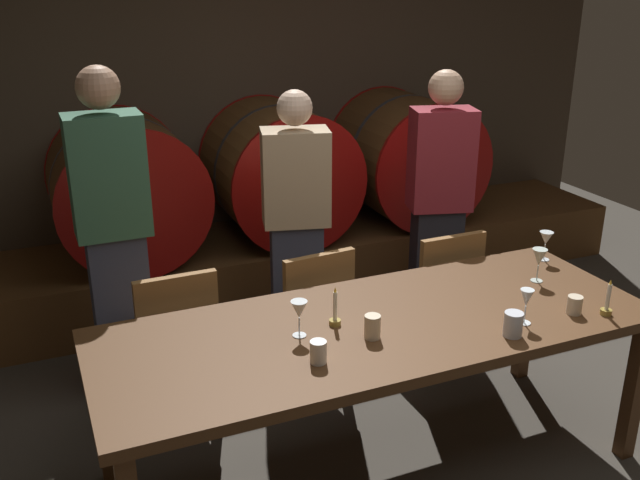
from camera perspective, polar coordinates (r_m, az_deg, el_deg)
ground_plane at (r=3.56m, az=10.50°, el=-18.30°), size 7.78×7.78×0.00m
back_wall at (r=5.47m, az=-5.58°, el=11.10°), size 5.99×0.24×2.61m
barrel_shelf at (r=5.27m, az=-3.33°, el=-1.65°), size 5.39×0.90×0.42m
wine_barrel_left at (r=4.81m, az=-15.37°, el=4.02°), size 0.96×0.88×0.96m
wine_barrel_center at (r=5.05m, az=-3.31°, el=5.54°), size 0.96×0.88×0.96m
wine_barrel_right at (r=5.48m, az=6.95°, el=6.63°), size 0.96×0.88×0.96m
dining_table at (r=3.18m, az=4.67°, el=-7.72°), size 2.50×0.92×0.77m
chair_left at (r=3.67m, az=-11.57°, el=-7.85°), size 0.41×0.41×0.88m
chair_center at (r=3.84m, az=-0.81°, el=-6.08°), size 0.44×0.44×0.88m
chair_right at (r=4.14m, az=9.58°, el=-4.28°), size 0.40×0.40×0.88m
guest_left at (r=3.88m, az=-16.26°, el=0.50°), size 0.38×0.24×1.80m
guest_center at (r=4.13m, az=-1.94°, el=1.09°), size 0.43×0.33×1.62m
guest_right at (r=4.53m, az=9.55°, el=3.08°), size 0.43×0.34×1.68m
candle_left at (r=3.10m, az=1.22°, el=-6.06°), size 0.05×0.05×0.18m
candle_right at (r=3.44m, az=22.12°, el=-4.90°), size 0.05×0.05×0.17m
wine_glass_far_left at (r=2.98m, az=-1.70°, el=-5.71°), size 0.07×0.07×0.16m
wine_glass_center_left at (r=3.21m, az=16.30°, el=-4.61°), size 0.06×0.06×0.16m
wine_glass_center_right at (r=3.66m, az=17.25°, el=-1.41°), size 0.07×0.07×0.17m
wine_glass_far_right at (r=3.94m, az=17.75°, el=0.07°), size 0.07×0.07×0.16m
cup_far_left at (r=2.82m, az=-0.14°, el=-9.01°), size 0.07×0.07×0.09m
cup_center_left at (r=3.01m, az=4.25°, el=-6.98°), size 0.07×0.07×0.10m
cup_center_right at (r=3.12m, az=15.31°, el=-6.56°), size 0.08×0.08×0.11m
cup_far_right at (r=3.41m, az=19.83°, el=-4.94°), size 0.07×0.07×0.08m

